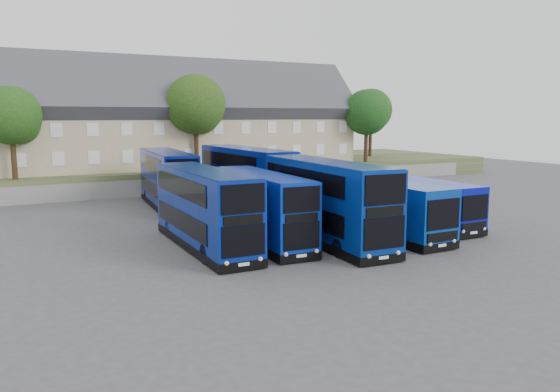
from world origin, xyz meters
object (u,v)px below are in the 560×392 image
(dd_front_left, at_px, (205,210))
(tree_west, at_px, (13,118))
(coach_east_a, at_px, (372,206))
(tree_far, at_px, (371,112))
(tree_east, at_px, (367,114))
(tree_mid, at_px, (197,107))
(dd_front_mid, at_px, (262,209))

(dd_front_left, relative_size, tree_west, 1.42)
(dd_front_left, xyz_separation_m, coach_east_a, (10.70, -0.89, -0.47))
(tree_far, bearing_deg, tree_east, -130.60)
(tree_west, height_order, tree_east, tree_east)
(tree_west, height_order, tree_mid, tree_mid)
(dd_front_mid, bearing_deg, coach_east_a, -0.46)
(coach_east_a, height_order, tree_east, tree_east)
(tree_mid, distance_m, tree_east, 20.02)
(tree_east, relative_size, tree_far, 0.94)
(tree_mid, relative_size, tree_far, 1.06)
(dd_front_left, height_order, dd_front_mid, dd_front_left)
(tree_west, bearing_deg, dd_front_left, -69.83)
(dd_front_mid, bearing_deg, tree_far, 47.86)
(dd_front_left, relative_size, coach_east_a, 0.89)
(coach_east_a, bearing_deg, dd_front_mid, 175.89)
(tree_far, bearing_deg, dd_front_mid, -135.86)
(dd_front_mid, relative_size, coach_east_a, 0.82)
(dd_front_left, xyz_separation_m, tree_east, (27.83, 22.25, 5.28))
(coach_east_a, relative_size, tree_west, 1.60)
(tree_east, bearing_deg, dd_front_mid, -137.31)
(tree_far, bearing_deg, dd_front_left, -139.15)
(coach_east_a, relative_size, tree_mid, 1.34)
(dd_front_left, relative_size, dd_front_mid, 1.08)
(tree_mid, distance_m, tree_far, 26.80)
(tree_west, bearing_deg, tree_far, 9.46)
(dd_front_mid, xyz_separation_m, tree_east, (24.50, 22.60, 5.44))
(tree_west, bearing_deg, tree_mid, 1.79)
(dd_front_mid, bearing_deg, tree_east, 46.41)
(coach_east_a, height_order, tree_mid, tree_mid)
(tree_mid, bearing_deg, dd_front_mid, -101.02)
(tree_east, distance_m, tree_far, 9.23)
(tree_west, relative_size, tree_east, 0.94)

